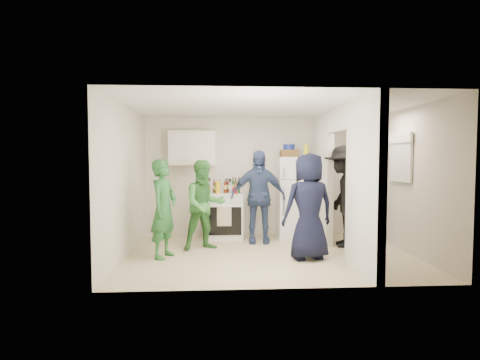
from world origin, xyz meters
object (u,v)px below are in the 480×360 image
(wicker_basket, at_px, (289,153))
(person_green_center, at_px, (204,205))
(person_nook, at_px, (343,196))
(yellow_cup_stack_top, at_px, (306,151))
(person_denim, at_px, (258,197))
(stove, at_px, (224,215))
(blue_bowl, at_px, (289,147))
(person_green_left, at_px, (164,209))
(person_navy, at_px, (309,206))
(fridge, at_px, (294,197))

(wicker_basket, xyz_separation_m, person_green_center, (-1.70, -0.96, -0.94))
(person_nook, bearing_deg, wicker_basket, -125.44)
(wicker_basket, bearing_deg, yellow_cup_stack_top, -25.11)
(person_denim, height_order, person_nook, person_nook)
(stove, height_order, person_nook, person_nook)
(stove, bearing_deg, blue_bowl, 0.85)
(stove, xyz_separation_m, person_green_left, (-1.01, -1.47, 0.34))
(blue_bowl, bearing_deg, person_green_center, -150.65)
(person_green_center, distance_m, person_navy, 1.87)
(fridge, distance_m, person_green_center, 2.02)
(stove, bearing_deg, person_denim, -33.98)
(blue_bowl, distance_m, person_nook, 1.53)
(fridge, height_order, person_green_left, fridge)
(yellow_cup_stack_top, distance_m, person_green_left, 3.15)
(person_denim, bearing_deg, yellow_cup_stack_top, 20.01)
(stove, xyz_separation_m, person_navy, (1.34, -1.70, 0.39))
(person_green_center, xyz_separation_m, person_navy, (1.71, -0.77, 0.06))
(fridge, bearing_deg, person_nook, -46.26)
(stove, bearing_deg, fridge, -1.19)
(fridge, distance_m, wicker_basket, 0.91)
(yellow_cup_stack_top, relative_size, person_green_left, 0.15)
(person_nook, bearing_deg, person_denim, -94.89)
(person_denim, distance_m, person_nook, 1.60)
(stove, xyz_separation_m, blue_bowl, (1.34, 0.02, 1.40))
(person_green_left, xyz_separation_m, person_denim, (1.66, 1.03, 0.09))
(person_denim, distance_m, person_navy, 1.44)
(yellow_cup_stack_top, height_order, person_nook, yellow_cup_stack_top)
(fridge, bearing_deg, person_green_left, -149.49)
(stove, bearing_deg, person_green_left, -124.34)
(person_nook, bearing_deg, person_navy, -35.45)
(fridge, relative_size, person_nook, 0.89)
(person_denim, height_order, person_navy, person_denim)
(blue_bowl, height_order, person_nook, blue_bowl)
(fridge, bearing_deg, person_denim, -152.29)
(person_green_center, xyz_separation_m, person_nook, (2.57, 0.11, 0.14))
(person_denim, bearing_deg, person_green_left, -145.48)
(blue_bowl, bearing_deg, person_denim, -145.99)
(person_green_left, distance_m, person_navy, 2.36)
(person_green_center, bearing_deg, person_nook, -16.69)
(person_green_left, height_order, person_denim, person_denim)
(wicker_basket, distance_m, yellow_cup_stack_top, 0.36)
(wicker_basket, bearing_deg, stove, -179.15)
(wicker_basket, relative_size, person_green_left, 0.22)
(wicker_basket, bearing_deg, person_navy, -89.97)
(fridge, bearing_deg, blue_bowl, 153.43)
(yellow_cup_stack_top, relative_size, person_navy, 0.15)
(person_green_center, relative_size, person_denim, 0.90)
(person_nook, bearing_deg, yellow_cup_stack_top, -133.06)
(blue_bowl, bearing_deg, stove, -179.15)
(person_navy, bearing_deg, fridge, -104.01)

